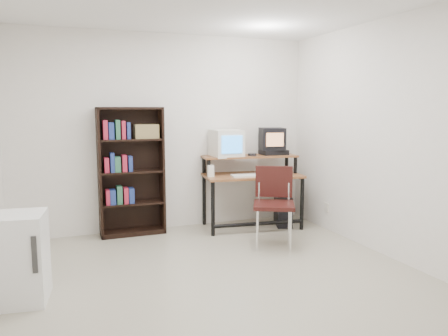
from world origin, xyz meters
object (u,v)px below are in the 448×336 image
object	(u,v)px
school_chair	(274,197)
bookshelf	(131,169)
crt_tv	(272,139)
computer_desk	(252,177)
mini_fridge	(18,258)
crt_monitor	(226,143)
pc_tower	(283,210)

from	to	relation	value
school_chair	bookshelf	world-z (taller)	bookshelf
crt_tv	school_chair	world-z (taller)	crt_tv
computer_desk	mini_fridge	bearing A→B (deg)	-145.50
computer_desk	mini_fridge	world-z (taller)	computer_desk
school_chair	mini_fridge	xyz separation A→B (m)	(-2.73, -0.64, -0.20)
crt_monitor	crt_tv	size ratio (longest dim) A/B	1.05
crt_tv	mini_fridge	xyz separation A→B (m)	(-3.17, -1.57, -0.82)
crt_tv	school_chair	xyz separation A→B (m)	(-0.44, -0.94, -0.62)
computer_desk	school_chair	size ratio (longest dim) A/B	1.47
pc_tower	mini_fridge	xyz separation A→B (m)	(-3.27, -1.40, 0.17)
crt_tv	school_chair	bearing A→B (deg)	-102.39
school_chair	computer_desk	bearing A→B (deg)	110.42
computer_desk	crt_monitor	size ratio (longest dim) A/B	3.37
crt_tv	bookshelf	distance (m)	1.99
mini_fridge	pc_tower	bearing A→B (deg)	30.42
pc_tower	school_chair	size ratio (longest dim) A/B	0.48
computer_desk	school_chair	xyz separation A→B (m)	(-0.09, -0.83, -0.12)
school_chair	bookshelf	distance (m)	1.87
crt_monitor	crt_tv	distance (m)	0.67
mini_fridge	school_chair	bearing A→B (deg)	20.44
crt_monitor	bookshelf	bearing A→B (deg)	175.11
computer_desk	bookshelf	xyz separation A→B (m)	(-1.60, 0.23, 0.15)
crt_monitor	school_chair	distance (m)	1.16
bookshelf	school_chair	bearing A→B (deg)	-35.20
crt_monitor	pc_tower	bearing A→B (deg)	-17.45
computer_desk	mini_fridge	distance (m)	3.19
school_chair	crt_tv	bearing A→B (deg)	91.10
crt_tv	pc_tower	distance (m)	1.01
crt_monitor	school_chair	size ratio (longest dim) A/B	0.44
crt_monitor	mini_fridge	xyz separation A→B (m)	(-2.50, -1.62, -0.77)
crt_tv	pc_tower	size ratio (longest dim) A/B	0.86
crt_tv	pc_tower	bearing A→B (deg)	-48.05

